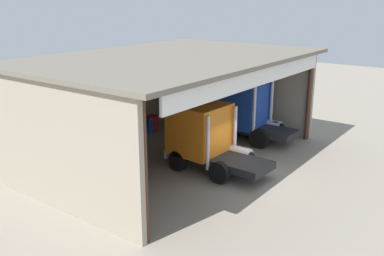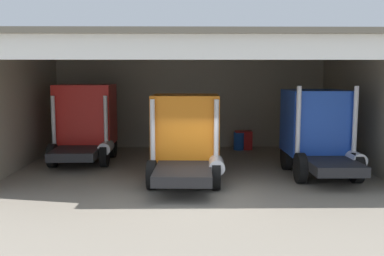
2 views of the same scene
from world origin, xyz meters
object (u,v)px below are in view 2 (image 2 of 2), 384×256
at_px(truck_orange_center_bay, 186,135).
at_px(tool_cart, 243,140).
at_px(truck_red_left_bay, 86,121).
at_px(oil_drum, 239,141).
at_px(truck_blue_yard_outside, 318,130).

distance_m(truck_orange_center_bay, tool_cart, 7.33).
relative_size(truck_red_left_bay, oil_drum, 4.95).
bearing_deg(truck_orange_center_bay, tool_cart, 66.54).
xyz_separation_m(truck_red_left_bay, truck_orange_center_bay, (4.72, -3.59, -0.16)).
relative_size(truck_orange_center_bay, truck_blue_yard_outside, 1.09).
distance_m(truck_red_left_bay, truck_orange_center_bay, 5.93).
xyz_separation_m(truck_orange_center_bay, oil_drum, (2.85, 6.39, -1.25)).
bearing_deg(truck_blue_yard_outside, truck_red_left_bay, 164.16).
xyz_separation_m(truck_red_left_bay, oil_drum, (7.57, 2.79, -1.41)).
height_order(truck_red_left_bay, tool_cart, truck_red_left_bay).
bearing_deg(tool_cart, truck_red_left_bay, -159.44).
bearing_deg(truck_blue_yard_outside, tool_cart, 111.19).
bearing_deg(truck_red_left_bay, truck_blue_yard_outside, -16.64).
height_order(truck_red_left_bay, truck_orange_center_bay, truck_red_left_bay).
distance_m(truck_blue_yard_outside, oil_drum, 6.36).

